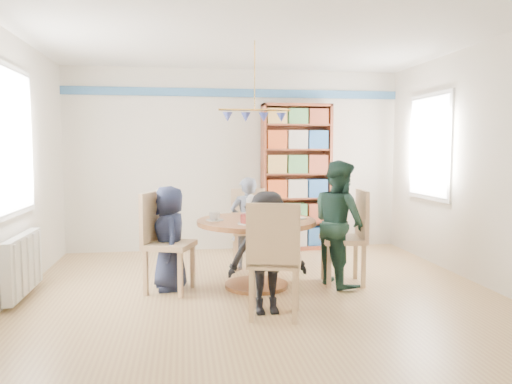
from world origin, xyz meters
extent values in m
plane|color=tan|center=(0.00, 0.00, 0.00)|extent=(5.00, 5.00, 0.00)
plane|color=white|center=(0.00, 0.00, 2.70)|extent=(5.00, 5.00, 0.00)
plane|color=beige|center=(0.00, 2.50, 1.35)|extent=(5.00, 0.00, 5.00)
plane|color=beige|center=(0.00, -2.50, 1.35)|extent=(5.00, 0.00, 5.00)
plane|color=beige|center=(2.50, 0.00, 1.35)|extent=(0.00, 5.00, 5.00)
cube|color=#305A85|center=(0.00, 2.48, 2.35)|extent=(5.00, 0.02, 0.12)
cube|color=white|center=(-2.48, 0.30, 1.60)|extent=(0.03, 1.32, 1.52)
cube|color=white|center=(-2.46, 0.30, 1.60)|extent=(0.01, 1.20, 1.40)
cube|color=white|center=(2.48, 1.30, 1.55)|extent=(0.03, 1.12, 1.42)
cube|color=white|center=(2.46, 1.30, 1.55)|extent=(0.01, 1.00, 1.30)
cylinder|color=gold|center=(0.00, 0.50, 2.33)|extent=(0.01, 0.01, 0.75)
cylinder|color=gold|center=(0.00, 0.50, 1.95)|extent=(0.80, 0.02, 0.02)
cone|color=#3B48A7|center=(-0.30, 0.50, 1.87)|extent=(0.11, 0.11, 0.10)
cone|color=#3B48A7|center=(-0.10, 0.50, 1.87)|extent=(0.11, 0.11, 0.10)
cone|color=#3B48A7|center=(0.10, 0.50, 1.87)|extent=(0.11, 0.11, 0.10)
cone|color=#3B48A7|center=(0.30, 0.50, 1.87)|extent=(0.11, 0.11, 0.10)
cube|color=silver|center=(-2.42, 0.30, 0.35)|extent=(0.10, 1.00, 0.60)
cube|color=silver|center=(-2.36, -0.10, 0.35)|extent=(0.02, 0.06, 0.56)
cube|color=silver|center=(-2.36, 0.10, 0.35)|extent=(0.02, 0.06, 0.56)
cube|color=silver|center=(-2.36, 0.30, 0.35)|extent=(0.02, 0.06, 0.56)
cube|color=silver|center=(-2.36, 0.50, 0.35)|extent=(0.02, 0.06, 0.56)
cube|color=silver|center=(-2.36, 0.70, 0.35)|extent=(0.02, 0.06, 0.56)
cylinder|color=brown|center=(0.00, 0.36, 0.72)|extent=(1.30, 1.30, 0.05)
cylinder|color=brown|center=(0.00, 0.36, 0.35)|extent=(0.16, 0.16, 0.70)
cylinder|color=brown|center=(0.00, 0.36, 0.02)|extent=(0.70, 0.70, 0.04)
cube|color=#D7AD84|center=(-0.94, 0.31, 0.50)|extent=(0.61, 0.61, 0.06)
cube|color=#D7AD84|center=(-1.14, 0.39, 0.78)|extent=(0.21, 0.46, 0.56)
cube|color=#D7AD84|center=(-0.83, 0.07, 0.24)|extent=(0.06, 0.06, 0.48)
cube|color=#D7AD84|center=(-0.70, 0.42, 0.24)|extent=(0.06, 0.06, 0.48)
cube|color=#D7AD84|center=(-1.19, 0.20, 0.24)|extent=(0.06, 0.06, 0.48)
cube|color=#D7AD84|center=(-1.05, 0.56, 0.24)|extent=(0.06, 0.06, 0.48)
cube|color=#D7AD84|center=(0.99, 0.36, 0.50)|extent=(0.52, 0.52, 0.06)
cube|color=#D7AD84|center=(1.20, 0.33, 0.78)|extent=(0.09, 0.47, 0.56)
cube|color=#D7AD84|center=(0.82, 0.57, 0.24)|extent=(0.05, 0.05, 0.48)
cube|color=#D7AD84|center=(0.78, 0.19, 0.24)|extent=(0.05, 0.05, 0.48)
cube|color=#D7AD84|center=(1.19, 0.53, 0.24)|extent=(0.05, 0.05, 0.48)
cube|color=#D7AD84|center=(1.15, 0.15, 0.24)|extent=(0.05, 0.05, 0.48)
cube|color=#D7AD84|center=(0.04, 1.26, 0.48)|extent=(0.46, 0.46, 0.05)
cube|color=#D7AD84|center=(0.05, 1.46, 0.74)|extent=(0.44, 0.06, 0.53)
cube|color=#D7AD84|center=(-0.15, 1.09, 0.23)|extent=(0.04, 0.04, 0.45)
cube|color=#D7AD84|center=(0.21, 1.07, 0.23)|extent=(0.04, 0.04, 0.45)
cube|color=#D7AD84|center=(-0.13, 1.44, 0.23)|extent=(0.04, 0.04, 0.45)
cube|color=#D7AD84|center=(0.23, 1.43, 0.23)|extent=(0.04, 0.04, 0.45)
cube|color=#D7AD84|center=(0.03, -0.61, 0.50)|extent=(0.57, 0.57, 0.06)
cube|color=#D7AD84|center=(-0.03, -0.82, 0.78)|extent=(0.46, 0.17, 0.56)
cube|color=#D7AD84|center=(0.26, -0.48, 0.24)|extent=(0.05, 0.05, 0.48)
cube|color=#D7AD84|center=(-0.11, -0.38, 0.24)|extent=(0.05, 0.05, 0.48)
cube|color=#D7AD84|center=(0.16, -0.84, 0.24)|extent=(0.05, 0.05, 0.48)
cube|color=#D7AD84|center=(-0.21, -0.74, 0.24)|extent=(0.05, 0.05, 0.48)
imported|color=#171C32|center=(-0.94, 0.41, 0.56)|extent=(0.45, 0.60, 1.13)
imported|color=#1A342A|center=(0.93, 0.32, 0.70)|extent=(0.69, 0.79, 1.40)
imported|color=gray|center=(0.00, 1.21, 0.58)|extent=(0.46, 0.34, 1.17)
imported|color=black|center=(-0.03, -0.53, 0.57)|extent=(0.75, 0.45, 1.14)
cube|color=brown|center=(0.40, 2.34, 1.09)|extent=(0.04, 0.31, 2.19)
cube|color=brown|center=(1.40, 2.34, 1.09)|extent=(0.04, 0.31, 2.19)
cube|color=brown|center=(0.90, 2.34, 2.17)|extent=(1.04, 0.31, 0.04)
cube|color=brown|center=(0.90, 2.34, 0.03)|extent=(1.04, 0.31, 0.06)
cube|color=brown|center=(0.90, 2.49, 1.09)|extent=(1.04, 0.02, 2.19)
cube|color=brown|center=(0.90, 2.34, 0.42)|extent=(0.98, 0.29, 0.03)
cube|color=brown|center=(0.90, 2.34, 0.78)|extent=(0.98, 0.29, 0.03)
cube|color=brown|center=(0.90, 2.34, 1.15)|extent=(0.98, 0.29, 0.03)
cube|color=brown|center=(0.90, 2.34, 1.51)|extent=(0.98, 0.29, 0.03)
cube|color=brown|center=(0.90, 2.34, 1.87)|extent=(0.98, 0.29, 0.03)
cube|color=#B6461C|center=(0.58, 2.32, 0.20)|extent=(0.29, 0.23, 0.27)
cube|color=beige|center=(0.90, 2.32, 0.20)|extent=(0.29, 0.23, 0.27)
cube|color=#285694|center=(1.21, 2.32, 0.20)|extent=(0.29, 0.23, 0.27)
cube|color=tan|center=(0.58, 2.32, 0.56)|extent=(0.29, 0.23, 0.27)
cube|color=#477F47|center=(0.90, 2.32, 0.56)|extent=(0.29, 0.23, 0.27)
cube|color=brown|center=(1.21, 2.32, 0.56)|extent=(0.29, 0.23, 0.27)
cube|color=#B6461C|center=(0.58, 2.32, 0.93)|extent=(0.29, 0.23, 0.27)
cube|color=beige|center=(0.90, 2.32, 0.93)|extent=(0.29, 0.23, 0.27)
cube|color=#285694|center=(1.21, 2.32, 0.93)|extent=(0.29, 0.23, 0.27)
cube|color=tan|center=(0.58, 2.32, 1.29)|extent=(0.29, 0.23, 0.27)
cube|color=#477F47|center=(0.90, 2.32, 1.29)|extent=(0.29, 0.23, 0.27)
cube|color=brown|center=(1.21, 2.32, 1.29)|extent=(0.29, 0.23, 0.27)
cube|color=#B6461C|center=(0.58, 2.32, 1.66)|extent=(0.29, 0.23, 0.27)
cube|color=beige|center=(0.90, 2.32, 1.66)|extent=(0.29, 0.23, 0.27)
cube|color=#285694|center=(1.21, 2.32, 1.66)|extent=(0.29, 0.23, 0.27)
cube|color=tan|center=(0.58, 2.32, 2.00)|extent=(0.29, 0.23, 0.23)
cube|color=#477F47|center=(0.90, 2.32, 2.00)|extent=(0.29, 0.23, 0.23)
cube|color=brown|center=(1.21, 2.32, 2.00)|extent=(0.29, 0.23, 0.23)
cylinder|color=white|center=(-0.05, 0.44, 0.86)|extent=(0.11, 0.11, 0.23)
sphere|color=white|center=(-0.05, 0.44, 0.98)|extent=(0.09, 0.09, 0.09)
cylinder|color=silver|center=(0.11, 0.47, 0.88)|extent=(0.07, 0.07, 0.27)
cylinder|color=#3B48A7|center=(0.11, 0.47, 1.03)|extent=(0.03, 0.03, 0.03)
cylinder|color=white|center=(0.05, 0.63, 0.76)|extent=(0.29, 0.29, 0.01)
cylinder|color=maroon|center=(0.05, 0.63, 0.80)|extent=(0.23, 0.23, 0.09)
cylinder|color=white|center=(-0.10, 0.07, 0.76)|extent=(0.29, 0.29, 0.01)
cylinder|color=maroon|center=(-0.10, 0.07, 0.80)|extent=(0.23, 0.23, 0.09)
cylinder|color=white|center=(-0.46, 0.36, 0.75)|extent=(0.19, 0.19, 0.01)
imported|color=white|center=(-0.46, 0.36, 0.80)|extent=(0.12, 0.12, 0.09)
cylinder|color=white|center=(0.46, 0.36, 0.75)|extent=(0.19, 0.19, 0.01)
imported|color=white|center=(0.46, 0.36, 0.79)|extent=(0.10, 0.10, 0.09)
cylinder|color=white|center=(0.00, 0.82, 0.75)|extent=(0.19, 0.19, 0.01)
imported|color=white|center=(0.00, 0.82, 0.80)|extent=(0.12, 0.12, 0.09)
cylinder|color=white|center=(0.00, -0.10, 0.75)|extent=(0.19, 0.19, 0.01)
imported|color=white|center=(0.00, -0.10, 0.79)|extent=(0.10, 0.10, 0.09)
camera|label=1|loc=(-0.79, -4.99, 1.53)|focal=35.00mm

